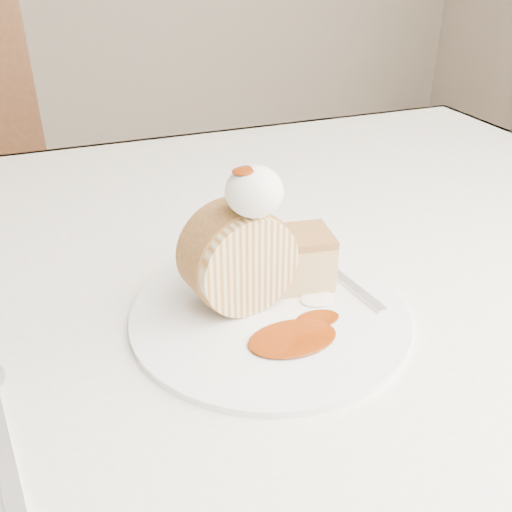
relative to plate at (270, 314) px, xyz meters
name	(u,v)px	position (x,y,z in m)	size (l,w,h in m)	color
table	(182,327)	(-0.06, 0.13, -0.09)	(1.40, 0.90, 0.75)	white
plate	(270,314)	(0.00, 0.00, 0.00)	(0.26, 0.26, 0.01)	white
roulade_slice	(239,258)	(-0.02, 0.03, 0.05)	(0.10, 0.10, 0.05)	beige
cake_chunk	(301,262)	(0.05, 0.04, 0.03)	(0.06, 0.05, 0.05)	#A46D3E
whipped_cream	(254,192)	(-0.01, 0.01, 0.12)	(0.05, 0.05, 0.04)	silver
caramel_drizzle	(246,164)	(-0.02, 0.01, 0.15)	(0.03, 0.02, 0.01)	#722504
caramel_pool	(292,338)	(0.00, -0.05, 0.01)	(0.08, 0.05, 0.00)	#722504
fork	(348,283)	(0.09, 0.01, 0.01)	(0.02, 0.16, 0.00)	silver
spoon	(4,456)	(-0.24, -0.09, 0.00)	(0.02, 0.16, 0.00)	silver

